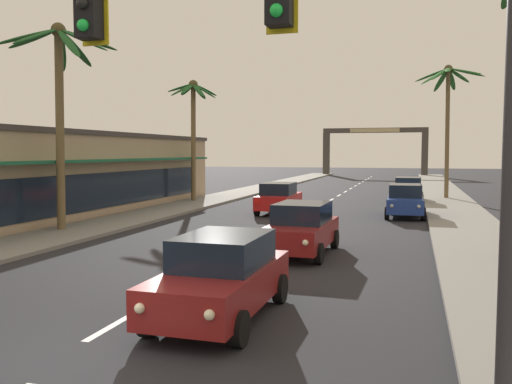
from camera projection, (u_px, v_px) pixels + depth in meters
name	position (u px, v px, depth m)	size (l,w,h in m)	color
ground_plane	(34.00, 371.00, 8.19)	(220.00, 220.00, 0.00)	#232328
sidewalk_right	(464.00, 222.00, 25.13)	(3.20, 110.00, 0.14)	gray
sidewalk_left	(161.00, 212.00, 29.51)	(3.20, 110.00, 0.14)	gray
lane_markings	(307.00, 219.00, 26.84)	(4.28, 87.36, 0.01)	silver
traffic_signal_mast	(201.00, 33.00, 7.13)	(11.45, 0.41, 6.85)	#2D2D33
sedan_lead_at_stop_bar	(222.00, 276.00, 10.80)	(1.98, 4.46, 1.68)	maroon
sedan_third_in_queue	(302.00, 228.00, 17.58)	(2.03, 4.48, 1.68)	maroon
sedan_oncoming_far	(279.00, 198.00, 29.27)	(2.00, 4.47, 1.68)	red
sedan_parked_nearest_kerb	(408.00, 190.00, 35.55)	(1.96, 4.46, 1.68)	silver
sedan_parked_mid_kerb	(405.00, 200.00, 27.71)	(1.99, 4.47, 1.68)	navy
palm_left_second	(60.00, 79.00, 21.90)	(4.87, 4.68, 8.57)	brown
palm_left_third	(193.00, 113.00, 35.34)	(3.29, 3.24, 8.07)	brown
palm_right_farthest	(448.00, 95.00, 37.30)	(4.71, 4.57, 9.38)	brown
storefront_strip_left	(48.00, 173.00, 28.83)	(8.56, 26.88, 4.42)	tan
town_gateway_arch	(374.00, 145.00, 77.38)	(14.81, 0.90, 6.83)	#423D38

